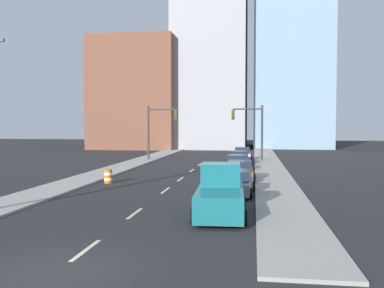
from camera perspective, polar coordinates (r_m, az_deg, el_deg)
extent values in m
plane|color=#262628|center=(12.98, -17.42, -15.85)|extent=(200.00, 200.00, 0.00)
cube|color=#9E9B93|center=(56.99, -4.26, -1.41)|extent=(2.78, 88.85, 0.12)
cube|color=#9E9B93|center=(55.68, 9.74, -1.54)|extent=(2.78, 88.85, 0.12)
cube|color=beige|center=(14.73, -13.96, -13.55)|extent=(0.16, 2.40, 0.01)
cube|color=beige|center=(20.04, -7.64, -9.15)|extent=(0.16, 2.40, 0.01)
cube|color=beige|center=(26.62, -3.57, -6.19)|extent=(0.16, 2.40, 0.01)
cube|color=beige|center=(31.99, -1.55, -4.69)|extent=(0.16, 2.40, 0.01)
cube|color=beige|center=(37.85, -0.02, -3.55)|extent=(0.16, 2.40, 0.01)
cube|color=beige|center=(43.22, 1.02, -2.78)|extent=(0.16, 2.40, 0.01)
cube|color=brown|center=(75.35, -6.92, 6.49)|extent=(14.00, 16.00, 18.31)
cube|color=#A8A8AD|center=(77.74, 2.76, 10.93)|extent=(12.00, 20.00, 30.59)
cube|color=#8CADC6|center=(81.89, 12.90, 11.74)|extent=(13.00, 20.00, 34.23)
cylinder|color=#38383D|center=(48.71, -5.84, 1.45)|extent=(0.24, 0.24, 6.16)
cylinder|color=#38383D|center=(48.37, -4.04, 4.62)|extent=(3.15, 0.16, 0.16)
cube|color=#194C1E|center=(48.04, -2.20, 3.89)|extent=(0.34, 0.32, 1.10)
cylinder|color=red|center=(47.88, -2.23, 4.30)|extent=(0.22, 0.04, 0.22)
cylinder|color=#593F0C|center=(47.87, -2.23, 3.89)|extent=(0.22, 0.04, 0.22)
cylinder|color=#0C3F14|center=(47.87, -2.23, 3.49)|extent=(0.22, 0.04, 0.22)
cylinder|color=#38383D|center=(47.26, 9.31, 1.39)|extent=(0.24, 0.24, 6.16)
cylinder|color=#38383D|center=(47.28, 7.42, 4.65)|extent=(3.15, 0.16, 0.16)
cube|color=#194C1E|center=(47.31, 5.51, 3.90)|extent=(0.34, 0.32, 1.10)
cylinder|color=red|center=(47.15, 5.50, 4.32)|extent=(0.22, 0.04, 0.22)
cylinder|color=#593F0C|center=(47.14, 5.50, 3.90)|extent=(0.22, 0.04, 0.22)
cylinder|color=#0C3F14|center=(47.13, 5.49, 3.49)|extent=(0.22, 0.04, 0.22)
cylinder|color=orange|center=(30.38, -11.11, -4.96)|extent=(0.56, 0.56, 0.19)
cylinder|color=white|center=(30.36, -11.11, -4.61)|extent=(0.56, 0.56, 0.19)
cylinder|color=orange|center=(30.33, -11.11, -4.25)|extent=(0.56, 0.56, 0.19)
cylinder|color=white|center=(30.31, -11.12, -3.89)|extent=(0.56, 0.56, 0.19)
cylinder|color=orange|center=(30.29, -11.12, -3.54)|extent=(0.56, 0.56, 0.19)
cube|color=#196B75|center=(19.21, 3.77, -7.47)|extent=(2.25, 5.40, 1.08)
cube|color=#196B75|center=(19.85, 3.85, -4.06)|extent=(1.84, 1.67, 1.03)
cylinder|color=black|center=(20.96, 1.05, -7.72)|extent=(0.25, 0.65, 0.64)
cylinder|color=black|center=(20.90, 6.79, -7.77)|extent=(0.25, 0.65, 0.64)
cylinder|color=black|center=(17.74, 0.19, -9.64)|extent=(0.25, 0.65, 0.64)
cylinder|color=black|center=(17.67, 7.01, -9.71)|extent=(0.25, 0.65, 0.64)
cube|color=slate|center=(25.20, 5.92, -5.57)|extent=(2.01, 4.52, 0.66)
cube|color=#1E2838|center=(25.11, 5.92, -4.16)|extent=(1.67, 2.07, 0.60)
cylinder|color=black|center=(26.67, 4.20, -5.52)|extent=(0.25, 0.62, 0.61)
cylinder|color=black|center=(26.51, 8.19, -5.59)|extent=(0.25, 0.62, 0.61)
cylinder|color=black|center=(23.98, 3.39, -6.44)|extent=(0.25, 0.62, 0.61)
cylinder|color=black|center=(23.80, 7.84, -6.53)|extent=(0.25, 0.62, 0.61)
cube|color=brown|center=(30.88, 6.42, -4.00)|extent=(1.93, 4.33, 0.66)
cube|color=#1E2838|center=(30.81, 6.43, -2.82)|extent=(1.66, 1.96, 0.62)
cylinder|color=black|center=(32.25, 4.74, -4.02)|extent=(0.23, 0.71, 0.70)
cylinder|color=black|center=(32.23, 8.16, -4.04)|extent=(0.23, 0.71, 0.70)
cylinder|color=black|center=(29.61, 4.53, -4.62)|extent=(0.23, 0.71, 0.70)
cylinder|color=black|center=(29.58, 8.25, -4.64)|extent=(0.23, 0.71, 0.70)
cube|color=#1E6033|center=(37.14, 6.03, -2.89)|extent=(1.96, 4.78, 0.67)
cube|color=#1E2838|center=(37.09, 6.04, -1.90)|extent=(1.63, 2.18, 0.62)
cylinder|color=black|center=(38.69, 4.87, -2.96)|extent=(0.25, 0.65, 0.64)
cylinder|color=black|center=(38.55, 7.56, -2.99)|extent=(0.25, 0.65, 0.64)
cylinder|color=black|center=(35.80, 4.39, -3.41)|extent=(0.25, 0.65, 0.64)
cylinder|color=black|center=(35.65, 7.29, -3.45)|extent=(0.25, 0.65, 0.64)
cube|color=navy|center=(43.05, 6.33, -2.15)|extent=(2.04, 4.37, 0.65)
cube|color=#1E2838|center=(43.00, 6.34, -1.32)|extent=(1.71, 2.00, 0.60)
cylinder|color=black|center=(44.39, 5.08, -2.23)|extent=(0.25, 0.66, 0.65)
cylinder|color=black|center=(44.41, 7.54, -2.24)|extent=(0.25, 0.66, 0.65)
cylinder|color=black|center=(41.74, 5.04, -2.53)|extent=(0.25, 0.66, 0.65)
cylinder|color=black|center=(41.77, 7.67, -2.54)|extent=(0.25, 0.66, 0.65)
cube|color=silver|center=(48.17, 6.72, -1.61)|extent=(1.90, 4.56, 0.70)
cube|color=#1E2838|center=(48.13, 6.72, -0.81)|extent=(1.63, 2.07, 0.64)
cylinder|color=black|center=(49.60, 5.65, -1.72)|extent=(0.23, 0.65, 0.65)
cylinder|color=black|center=(49.59, 7.81, -1.73)|extent=(0.23, 0.65, 0.65)
cylinder|color=black|center=(46.80, 5.56, -1.98)|extent=(0.23, 0.65, 0.65)
cylinder|color=black|center=(46.79, 7.85, -1.99)|extent=(0.23, 0.65, 0.65)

